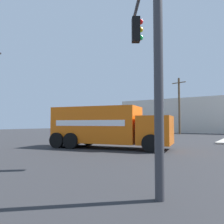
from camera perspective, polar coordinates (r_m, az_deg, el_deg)
name	(u,v)px	position (r m, az deg, el deg)	size (l,w,h in m)	color
ground_plane	(93,147)	(15.46, -4.90, -8.89)	(100.00, 100.00, 0.00)	#2B2B2D
delivery_truck	(107,126)	(14.56, -1.27, -3.70)	(8.03, 4.18, 2.67)	orange
traffic_light_primary	(148,34)	(6.46, 9.18, 19.17)	(2.41, 3.41, 6.15)	#38383D
utility_pole	(179,105)	(34.96, 16.88, 1.72)	(2.19, 0.51, 8.50)	brown
building_backdrop	(182,116)	(42.71, 17.61, -0.96)	(22.18, 6.00, 6.02)	beige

